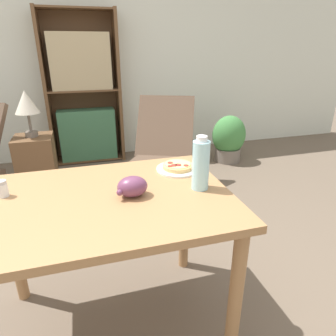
% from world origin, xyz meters
% --- Properties ---
extents(ground_plane, '(14.00, 14.00, 0.00)m').
position_xyz_m(ground_plane, '(0.00, 0.00, 0.00)').
color(ground_plane, brown).
extents(wall_back, '(8.00, 0.05, 2.60)m').
position_xyz_m(wall_back, '(0.00, 2.62, 1.30)').
color(wall_back, silver).
rests_on(wall_back, ground_plane).
extents(dining_table, '(1.09, 0.78, 0.74)m').
position_xyz_m(dining_table, '(0.13, -0.08, 0.63)').
color(dining_table, '#A37549').
rests_on(dining_table, ground_plane).
extents(pizza_on_plate, '(0.22, 0.22, 0.04)m').
position_xyz_m(pizza_on_plate, '(0.52, 0.12, 0.75)').
color(pizza_on_plate, white).
rests_on(pizza_on_plate, dining_table).
extents(grape_bunch, '(0.14, 0.11, 0.09)m').
position_xyz_m(grape_bunch, '(0.24, -0.10, 0.78)').
color(grape_bunch, '#6B3856').
rests_on(grape_bunch, dining_table).
extents(drink_bottle, '(0.08, 0.08, 0.25)m').
position_xyz_m(drink_bottle, '(0.55, -0.11, 0.86)').
color(drink_bottle, '#A3DBEA').
rests_on(drink_bottle, dining_table).
extents(salt_shaker, '(0.04, 0.04, 0.07)m').
position_xyz_m(salt_shaker, '(-0.29, 0.05, 0.78)').
color(salt_shaker, white).
rests_on(salt_shaker, dining_table).
extents(lounge_chair_far, '(0.77, 0.91, 0.88)m').
position_xyz_m(lounge_chair_far, '(0.79, 1.35, 0.29)').
color(lounge_chair_far, slate).
rests_on(lounge_chair_far, ground_plane).
extents(bookshelf, '(0.85, 0.30, 1.72)m').
position_xyz_m(bookshelf, '(0.12, 2.44, 0.79)').
color(bookshelf, brown).
rests_on(bookshelf, ground_plane).
extents(side_table, '(0.34, 0.34, 0.57)m').
position_xyz_m(side_table, '(-0.38, 1.63, 0.28)').
color(side_table, brown).
rests_on(side_table, ground_plane).
extents(table_lamp, '(0.21, 0.21, 0.41)m').
position_xyz_m(table_lamp, '(-0.38, 1.63, 0.86)').
color(table_lamp, '#665B51').
rests_on(table_lamp, side_table).
extents(potted_plant_floor, '(0.41, 0.35, 0.57)m').
position_xyz_m(potted_plant_floor, '(1.77, 1.92, 0.28)').
color(potted_plant_floor, '#70665B').
rests_on(potted_plant_floor, ground_plane).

